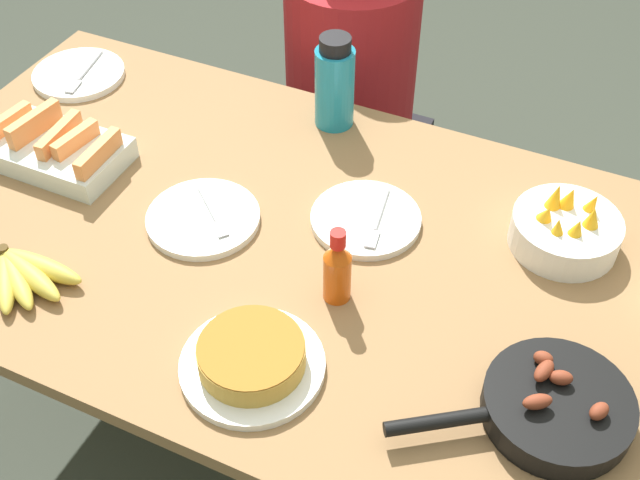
{
  "coord_description": "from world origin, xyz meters",
  "views": [
    {
      "loc": [
        0.46,
        -0.98,
        1.84
      ],
      "look_at": [
        0.0,
        0.0,
        0.76
      ],
      "focal_mm": 45.0,
      "sensor_mm": 36.0,
      "label": 1
    }
  ],
  "objects_px": {
    "skillet": "(553,407)",
    "empty_plate_far_left": "(366,219)",
    "fruit_bowl_mango": "(565,229)",
    "water_bottle": "(335,84)",
    "banana_bunch": "(25,274)",
    "empty_plate_far_right": "(79,74)",
    "melon_tray": "(57,149)",
    "person_figure": "(349,117)",
    "empty_plate_near_front": "(203,218)",
    "hot_sauce_bottle": "(337,269)",
    "frittata_plate_center": "(252,359)"
  },
  "relations": [
    {
      "from": "fruit_bowl_mango",
      "to": "person_figure",
      "type": "distance_m",
      "value": 0.91
    },
    {
      "from": "fruit_bowl_mango",
      "to": "water_bottle",
      "type": "distance_m",
      "value": 0.59
    },
    {
      "from": "frittata_plate_center",
      "to": "fruit_bowl_mango",
      "type": "relative_size",
      "value": 1.18
    },
    {
      "from": "skillet",
      "to": "empty_plate_far_left",
      "type": "height_order",
      "value": "skillet"
    },
    {
      "from": "banana_bunch",
      "to": "frittata_plate_center",
      "type": "height_order",
      "value": "frittata_plate_center"
    },
    {
      "from": "melon_tray",
      "to": "empty_plate_far_left",
      "type": "relative_size",
      "value": 1.3
    },
    {
      "from": "melon_tray",
      "to": "fruit_bowl_mango",
      "type": "distance_m",
      "value": 1.06
    },
    {
      "from": "banana_bunch",
      "to": "fruit_bowl_mango",
      "type": "bearing_deg",
      "value": 30.52
    },
    {
      "from": "skillet",
      "to": "empty_plate_far_right",
      "type": "distance_m",
      "value": 1.37
    },
    {
      "from": "skillet",
      "to": "hot_sauce_bottle",
      "type": "height_order",
      "value": "hot_sauce_bottle"
    },
    {
      "from": "empty_plate_far_right",
      "to": "frittata_plate_center",
      "type": "bearing_deg",
      "value": -36.42
    },
    {
      "from": "banana_bunch",
      "to": "person_figure",
      "type": "distance_m",
      "value": 1.11
    },
    {
      "from": "frittata_plate_center",
      "to": "water_bottle",
      "type": "xyz_separation_m",
      "value": [
        -0.16,
        0.69,
        0.08
      ]
    },
    {
      "from": "empty_plate_near_front",
      "to": "person_figure",
      "type": "xyz_separation_m",
      "value": [
        -0.01,
        0.77,
        -0.27
      ]
    },
    {
      "from": "skillet",
      "to": "water_bottle",
      "type": "xyz_separation_m",
      "value": [
        -0.64,
        0.57,
        0.08
      ]
    },
    {
      "from": "hot_sauce_bottle",
      "to": "banana_bunch",
      "type": "bearing_deg",
      "value": -158.57
    },
    {
      "from": "banana_bunch",
      "to": "empty_plate_far_right",
      "type": "distance_m",
      "value": 0.68
    },
    {
      "from": "banana_bunch",
      "to": "empty_plate_far_left",
      "type": "height_order",
      "value": "banana_bunch"
    },
    {
      "from": "melon_tray",
      "to": "empty_plate_far_left",
      "type": "distance_m",
      "value": 0.68
    },
    {
      "from": "empty_plate_near_front",
      "to": "fruit_bowl_mango",
      "type": "distance_m",
      "value": 0.71
    },
    {
      "from": "empty_plate_far_left",
      "to": "empty_plate_far_right",
      "type": "distance_m",
      "value": 0.86
    },
    {
      "from": "melon_tray",
      "to": "person_figure",
      "type": "distance_m",
      "value": 0.88
    },
    {
      "from": "melon_tray",
      "to": "water_bottle",
      "type": "distance_m",
      "value": 0.62
    },
    {
      "from": "banana_bunch",
      "to": "hot_sauce_bottle",
      "type": "xyz_separation_m",
      "value": [
        0.54,
        0.21,
        0.05
      ]
    },
    {
      "from": "empty_plate_far_right",
      "to": "person_figure",
      "type": "distance_m",
      "value": 0.75
    },
    {
      "from": "empty_plate_near_front",
      "to": "hot_sauce_bottle",
      "type": "xyz_separation_m",
      "value": [
        0.32,
        -0.07,
        0.06
      ]
    },
    {
      "from": "hot_sauce_bottle",
      "to": "person_figure",
      "type": "distance_m",
      "value": 0.96
    },
    {
      "from": "empty_plate_near_front",
      "to": "empty_plate_far_left",
      "type": "relative_size",
      "value": 1.03
    },
    {
      "from": "skillet",
      "to": "fruit_bowl_mango",
      "type": "height_order",
      "value": "fruit_bowl_mango"
    },
    {
      "from": "water_bottle",
      "to": "melon_tray",
      "type": "bearing_deg",
      "value": -141.53
    },
    {
      "from": "skillet",
      "to": "frittata_plate_center",
      "type": "distance_m",
      "value": 0.49
    },
    {
      "from": "empty_plate_far_right",
      "to": "person_figure",
      "type": "bearing_deg",
      "value": 40.42
    },
    {
      "from": "skillet",
      "to": "empty_plate_far_right",
      "type": "bearing_deg",
      "value": -55.15
    },
    {
      "from": "empty_plate_near_front",
      "to": "fruit_bowl_mango",
      "type": "bearing_deg",
      "value": 19.78
    },
    {
      "from": "empty_plate_far_left",
      "to": "frittata_plate_center",
      "type": "bearing_deg",
      "value": -94.88
    },
    {
      "from": "banana_bunch",
      "to": "empty_plate_far_right",
      "type": "height_order",
      "value": "banana_bunch"
    },
    {
      "from": "melon_tray",
      "to": "skillet",
      "type": "height_order",
      "value": "melon_tray"
    },
    {
      "from": "melon_tray",
      "to": "person_figure",
      "type": "xyz_separation_m",
      "value": [
        0.37,
        0.74,
        -0.29
      ]
    },
    {
      "from": "banana_bunch",
      "to": "melon_tray",
      "type": "height_order",
      "value": "melon_tray"
    },
    {
      "from": "frittata_plate_center",
      "to": "melon_tray",
      "type": "bearing_deg",
      "value": 154.2
    },
    {
      "from": "banana_bunch",
      "to": "hot_sauce_bottle",
      "type": "height_order",
      "value": "hot_sauce_bottle"
    },
    {
      "from": "empty_plate_near_front",
      "to": "empty_plate_far_right",
      "type": "relative_size",
      "value": 1.02
    },
    {
      "from": "empty_plate_far_right",
      "to": "fruit_bowl_mango",
      "type": "xyz_separation_m",
      "value": [
        1.21,
        -0.08,
        0.03
      ]
    },
    {
      "from": "hot_sauce_bottle",
      "to": "person_figure",
      "type": "height_order",
      "value": "person_figure"
    },
    {
      "from": "banana_bunch",
      "to": "empty_plate_far_left",
      "type": "distance_m",
      "value": 0.66
    },
    {
      "from": "empty_plate_near_front",
      "to": "person_figure",
      "type": "height_order",
      "value": "person_figure"
    },
    {
      "from": "fruit_bowl_mango",
      "to": "person_figure",
      "type": "bearing_deg",
      "value": 141.68
    },
    {
      "from": "empty_plate_far_left",
      "to": "water_bottle",
      "type": "relative_size",
      "value": 1.01
    },
    {
      "from": "empty_plate_far_left",
      "to": "empty_plate_near_front",
      "type": "bearing_deg",
      "value": -155.55
    },
    {
      "from": "frittata_plate_center",
      "to": "empty_plate_far_right",
      "type": "xyz_separation_m",
      "value": [
        -0.8,
        0.59,
        -0.02
      ]
    }
  ]
}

